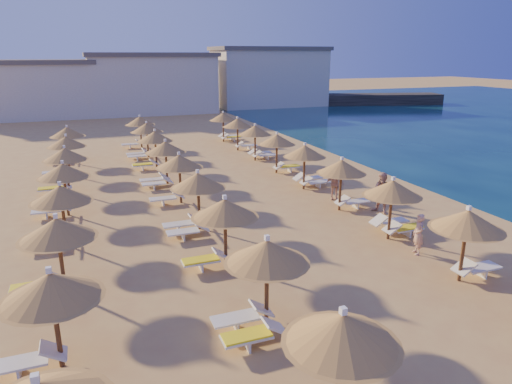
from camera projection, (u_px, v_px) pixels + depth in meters
name	position (u px, v px, depth m)	size (l,w,h in m)	color
ground	(304.00, 254.00, 16.90)	(220.00, 220.00, 0.00)	tan
jetty	(339.00, 100.00, 66.62)	(30.00, 4.00, 1.50)	black
hotel_blocks	(166.00, 82.00, 58.38)	(46.64, 10.57, 8.10)	silver
parasol_row_east	(341.00, 168.00, 21.04)	(2.32, 40.04, 2.57)	brown
parasol_row_west	(198.00, 182.00, 18.73)	(2.32, 40.04, 2.57)	brown
parasol_row_inland	(62.00, 182.00, 18.65)	(2.32, 28.72, 2.57)	brown
loungers	(235.00, 214.00, 20.04)	(15.08, 39.20, 0.66)	silver
beachgoer_a	(418.00, 234.00, 16.67)	(0.56, 0.37, 1.54)	tan
beachgoer_b	(382.00, 193.00, 20.95)	(0.94, 0.73, 1.93)	tan
beachgoer_c	(334.00, 184.00, 23.00)	(0.92, 0.38, 1.57)	tan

